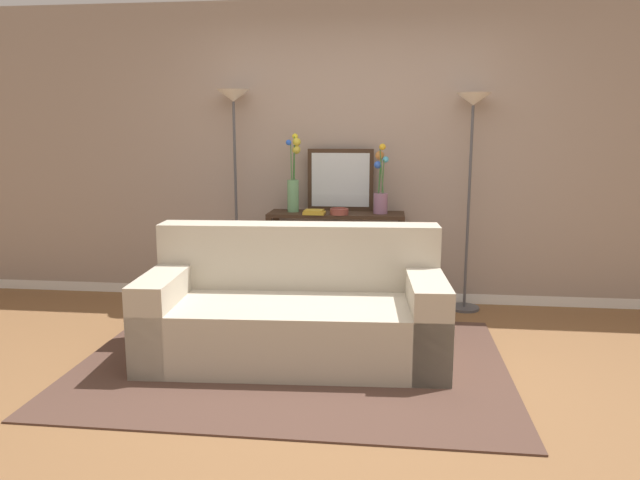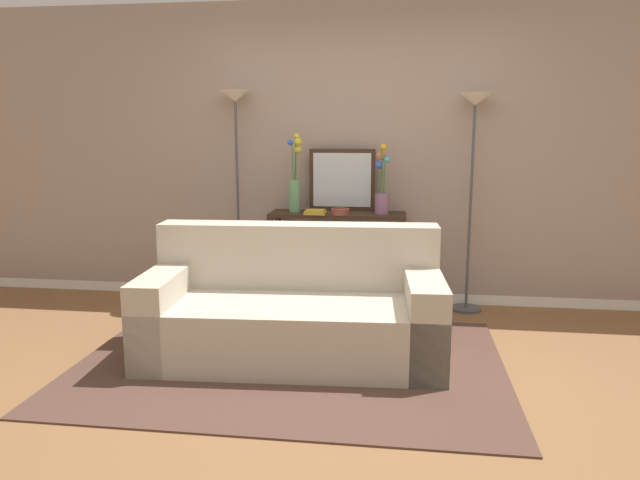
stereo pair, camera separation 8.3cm
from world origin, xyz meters
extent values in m
cube|color=brown|center=(0.00, 0.00, -0.01)|extent=(16.00, 16.00, 0.02)
cube|color=white|center=(0.00, 1.95, 0.04)|extent=(12.00, 0.15, 0.09)
cube|color=gray|center=(0.00, 1.95, 1.36)|extent=(12.00, 0.14, 2.54)
cube|color=#51382D|center=(-0.29, 0.30, 0.01)|extent=(2.81, 2.00, 0.01)
cube|color=#BCB29E|center=(-0.29, 0.40, 0.21)|extent=(2.04, 1.04, 0.42)
cube|color=#BCB29E|center=(-0.31, 0.73, 0.65)|extent=(2.00, 0.38, 0.46)
cube|color=#BCB29E|center=(-1.17, 0.35, 0.30)|extent=(0.29, 0.94, 0.60)
cube|color=#BCB29E|center=(0.58, 0.45, 0.30)|extent=(0.29, 0.94, 0.60)
cube|color=#382619|center=(-0.13, 1.65, 0.82)|extent=(1.16, 0.36, 0.03)
cube|color=#382619|center=(-0.13, 1.65, 0.15)|extent=(1.07, 0.31, 0.01)
cube|color=#382619|center=(-0.68, 1.49, 0.40)|extent=(0.05, 0.05, 0.81)
cube|color=#382619|center=(0.43, 1.49, 0.40)|extent=(0.05, 0.05, 0.81)
cube|color=#382619|center=(-0.68, 1.80, 0.40)|extent=(0.05, 0.05, 0.81)
cube|color=#382619|center=(0.43, 1.80, 0.40)|extent=(0.05, 0.05, 0.81)
cylinder|color=#4C4C51|center=(-1.02, 1.71, 0.01)|extent=(0.26, 0.26, 0.02)
cylinder|color=#4C4C51|center=(-1.02, 1.71, 0.90)|extent=(0.02, 0.02, 1.75)
cone|color=silver|center=(-1.02, 1.71, 1.82)|extent=(0.28, 0.28, 0.10)
cylinder|color=#4C4C51|center=(0.99, 1.71, 0.01)|extent=(0.26, 0.26, 0.02)
cylinder|color=#4C4C51|center=(0.99, 1.71, 0.88)|extent=(0.02, 0.02, 1.71)
cone|color=silver|center=(0.99, 1.71, 1.78)|extent=(0.28, 0.28, 0.10)
cube|color=#382619|center=(-0.11, 1.80, 1.11)|extent=(0.57, 0.02, 0.54)
cube|color=silver|center=(-0.11, 1.79, 1.11)|extent=(0.50, 0.01, 0.47)
cylinder|color=#669E6B|center=(-0.51, 1.66, 0.98)|extent=(0.10, 0.10, 0.28)
cylinder|color=#3D7538|center=(-0.49, 1.67, 1.24)|extent=(0.02, 0.02, 0.26)
sphere|color=gold|center=(-0.48, 1.68, 1.37)|extent=(0.07, 0.07, 0.07)
cylinder|color=#3D7538|center=(-0.49, 1.67, 1.27)|extent=(0.02, 0.03, 0.32)
sphere|color=gold|center=(-0.47, 1.67, 1.44)|extent=(0.07, 0.07, 0.07)
cylinder|color=#3D7538|center=(-0.52, 1.66, 1.27)|extent=(0.02, 0.02, 0.32)
sphere|color=blue|center=(-0.54, 1.65, 1.43)|extent=(0.05, 0.05, 0.05)
cylinder|color=#3D7538|center=(-0.50, 1.67, 1.30)|extent=(0.02, 0.02, 0.37)
sphere|color=yellow|center=(-0.49, 1.69, 1.48)|extent=(0.05, 0.05, 0.05)
cylinder|color=gray|center=(0.25, 1.64, 0.92)|extent=(0.12, 0.12, 0.17)
cylinder|color=#3D7538|center=(0.23, 1.65, 1.13)|extent=(0.02, 0.02, 0.24)
sphere|color=blue|center=(0.22, 1.67, 1.25)|extent=(0.06, 0.06, 0.06)
cylinder|color=#3D7538|center=(0.24, 1.66, 1.17)|extent=(0.03, 0.02, 0.32)
sphere|color=#C07A3A|center=(0.23, 1.68, 1.33)|extent=(0.08, 0.08, 0.08)
cylinder|color=#3D7538|center=(0.27, 1.65, 1.15)|extent=(0.02, 0.04, 0.28)
sphere|color=#4DBAE9|center=(0.28, 1.66, 1.29)|extent=(0.05, 0.05, 0.05)
cylinder|color=#3D7538|center=(0.25, 1.63, 1.20)|extent=(0.04, 0.02, 0.39)
sphere|color=gold|center=(0.26, 1.61, 1.40)|extent=(0.05, 0.05, 0.05)
cylinder|color=brown|center=(-0.09, 1.53, 0.86)|extent=(0.15, 0.15, 0.04)
torus|color=brown|center=(-0.09, 1.53, 0.88)|extent=(0.15, 0.15, 0.01)
cube|color=gold|center=(-0.30, 1.53, 0.85)|extent=(0.18, 0.15, 0.02)
cube|color=gold|center=(-0.31, 1.53, 0.87)|extent=(0.16, 0.15, 0.02)
cube|color=silver|center=(-0.58, 1.65, 0.05)|extent=(0.04, 0.13, 0.10)
cube|color=navy|center=(-0.55, 1.65, 0.06)|extent=(0.03, 0.17, 0.11)
cube|color=#236033|center=(-0.51, 1.65, 0.05)|extent=(0.06, 0.13, 0.10)
cube|color=#B77F33|center=(-0.46, 1.65, 0.06)|extent=(0.04, 0.15, 0.12)
cube|color=gold|center=(-0.41, 1.65, 0.06)|extent=(0.05, 0.17, 0.12)
cube|color=#2D2D33|center=(-0.37, 1.65, 0.06)|extent=(0.03, 0.18, 0.12)
cube|color=#6B3360|center=(-0.32, 1.65, 0.05)|extent=(0.05, 0.17, 0.11)
camera|label=1|loc=(0.34, -3.43, 1.54)|focal=33.69mm
camera|label=2|loc=(0.42, -3.42, 1.54)|focal=33.69mm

